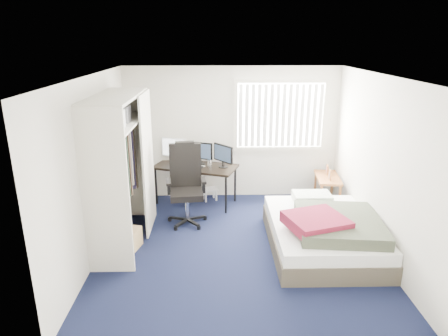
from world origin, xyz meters
The scene contains 10 objects.
ground centered at (0.00, 0.00, 0.00)m, with size 4.20×4.20×0.00m, color black.
room_shell centered at (0.00, 0.00, 1.51)m, with size 4.20×4.20×4.20m.
window_assembly centered at (0.90, 2.04, 1.60)m, with size 1.72×0.09×1.32m.
closet centered at (-1.67, 0.27, 1.35)m, with size 0.64×1.84×2.22m.
desk centered at (-0.67, 1.75, 0.76)m, with size 1.63×1.14×1.19m.
office_chair centered at (-0.80, 0.94, 0.52)m, with size 0.70×0.70×1.35m.
footstool centered at (-0.42, 1.85, 0.18)m, with size 0.35×0.31×0.23m.
nightstand centered at (1.75, 1.57, 0.49)m, with size 0.48×0.84×0.74m.
bed centered at (1.26, -0.07, 0.28)m, with size 1.54×2.02×0.66m.
pine_box centered at (-1.65, 0.05, 0.15)m, with size 0.40×0.30×0.30m, color tan.
Camera 1 is at (-0.32, -5.29, 2.96)m, focal length 32.00 mm.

